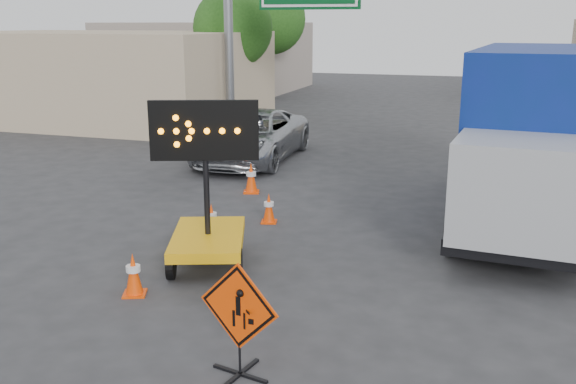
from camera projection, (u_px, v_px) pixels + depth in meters
The scene contains 14 objects.
ground at pixel (148, 376), 8.33m from camera, with size 100.00×100.00×0.00m, color #2D2D30.
storefront_left_near at pixel (101, 75), 30.40m from camera, with size 14.00×10.00×4.00m, color tan.
storefront_left_far at pixel (207, 56), 43.50m from camera, with size 12.00×10.00×4.40m, color gray.
highway_gantry at pixel (277, 5), 24.85m from camera, with size 6.18×0.38×6.90m.
tree_left_near at pixel (233, 28), 29.87m from camera, with size 3.71×3.71×6.03m.
tree_left_far at pixel (270, 19), 37.41m from camera, with size 4.10×4.10×6.66m.
construction_sign at pixel (239, 317), 8.14m from camera, with size 1.16×0.83×1.56m.
arrow_board at pixel (208, 228), 12.06m from camera, with size 1.98×2.50×3.11m.
pickup_truck at pixel (251, 136), 21.09m from camera, with size 2.72×5.90×1.64m, color #AFB2B6.
box_truck at pixel (530, 146), 14.34m from camera, with size 3.08×8.36×3.90m.
cone_a at pixel (133, 274), 10.73m from camera, with size 0.49×0.49×0.74m.
cone_b at pixel (212, 219), 13.79m from camera, with size 0.44×0.44×0.70m.
cone_c at pixel (269, 208), 14.63m from camera, with size 0.43×0.43×0.69m.
cone_d at pixel (251, 178), 17.18m from camera, with size 0.52×0.52×0.81m.
Camera 1 is at (4.05, -6.50, 4.46)m, focal length 40.00 mm.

